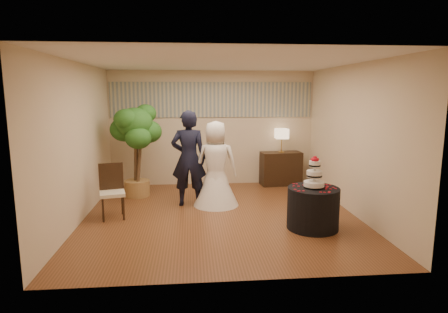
{
  "coord_description": "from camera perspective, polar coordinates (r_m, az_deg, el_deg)",
  "views": [
    {
      "loc": [
        -0.53,
        -6.71,
        2.27
      ],
      "look_at": [
        0.1,
        0.4,
        1.05
      ],
      "focal_mm": 30.0,
      "sensor_mm": 36.0,
      "label": 1
    }
  ],
  "objects": [
    {
      "name": "floor",
      "position": [
        7.1,
        -0.52,
        -8.94
      ],
      "size": [
        5.0,
        5.0,
        0.0
      ],
      "primitive_type": "cube",
      "color": "brown",
      "rests_on": "ground"
    },
    {
      "name": "cake_table",
      "position": [
        6.52,
        13.4,
        -7.66
      ],
      "size": [
        1.04,
        1.04,
        0.7
      ],
      "primitive_type": "cylinder",
      "rotation": [
        0.0,
        0.0,
        -0.24
      ],
      "color": "black",
      "rests_on": "floor"
    },
    {
      "name": "side_chair",
      "position": [
        7.1,
        -16.67,
        -5.17
      ],
      "size": [
        0.55,
        0.57,
        0.99
      ],
      "primitive_type": null,
      "rotation": [
        0.0,
        0.0,
        0.24
      ],
      "color": "black",
      "rests_on": "floor"
    },
    {
      "name": "mural_border",
      "position": [
        9.21,
        -1.79,
        8.63
      ],
      "size": [
        4.9,
        0.02,
        0.85
      ],
      "primitive_type": "cube",
      "color": "#989C8B",
      "rests_on": "wall_back"
    },
    {
      "name": "wall_left",
      "position": [
        7.05,
        -21.26,
        1.95
      ],
      "size": [
        0.06,
        5.0,
        2.8
      ],
      "primitive_type": "cube",
      "color": "beige",
      "rests_on": "ground"
    },
    {
      "name": "table_lamp",
      "position": [
        9.29,
        8.76,
        2.43
      ],
      "size": [
        0.3,
        0.3,
        0.58
      ],
      "primitive_type": null,
      "color": "#CFB088",
      "rests_on": "console"
    },
    {
      "name": "bride",
      "position": [
        7.53,
        -1.25,
        -1.08
      ],
      "size": [
        1.01,
        1.01,
        1.73
      ],
      "primitive_type": "imported",
      "rotation": [
        0.0,
        0.0,
        3.04
      ],
      "color": "white",
      "rests_on": "floor"
    },
    {
      "name": "wall_right",
      "position": [
        7.42,
        19.11,
        2.43
      ],
      "size": [
        0.06,
        5.0,
        2.8
      ],
      "primitive_type": "cube",
      "color": "beige",
      "rests_on": "ground"
    },
    {
      "name": "console",
      "position": [
        9.4,
        8.65,
        -1.82
      ],
      "size": [
        1.02,
        0.53,
        0.82
      ],
      "primitive_type": "cube",
      "rotation": [
        0.0,
        0.0,
        0.09
      ],
      "color": "black",
      "rests_on": "floor"
    },
    {
      "name": "wedding_cake",
      "position": [
        6.37,
        13.61,
        -2.3
      ],
      "size": [
        0.35,
        0.35,
        0.54
      ],
      "primitive_type": null,
      "color": "white",
      "rests_on": "cake_table"
    },
    {
      "name": "ceiling",
      "position": [
        6.75,
        -0.56,
        14.2
      ],
      "size": [
        5.0,
        5.0,
        0.0
      ],
      "primitive_type": "cube",
      "color": "white",
      "rests_on": "wall_back"
    },
    {
      "name": "wall_back",
      "position": [
        9.27,
        -1.77,
        4.3
      ],
      "size": [
        5.0,
        0.06,
        2.8
      ],
      "primitive_type": "cube",
      "color": "beige",
      "rests_on": "ground"
    },
    {
      "name": "groom",
      "position": [
        7.55,
        -5.39,
        -0.29
      ],
      "size": [
        0.73,
        0.51,
        1.93
      ],
      "primitive_type": "imported",
      "rotation": [
        0.0,
        0.0,
        3.08
      ],
      "color": "black",
      "rests_on": "floor"
    },
    {
      "name": "ficus_tree",
      "position": [
        8.39,
        -13.3,
        0.95
      ],
      "size": [
        1.21,
        1.21,
        2.07
      ],
      "primitive_type": null,
      "rotation": [
        0.0,
        0.0,
        2.87
      ],
      "color": "#2A651F",
      "rests_on": "floor"
    },
    {
      "name": "wall_front",
      "position": [
        4.33,
        2.09,
        -1.88
      ],
      "size": [
        5.0,
        0.06,
        2.8
      ],
      "primitive_type": "cube",
      "color": "beige",
      "rests_on": "ground"
    }
  ]
}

